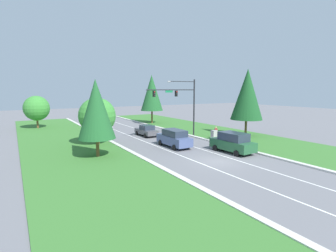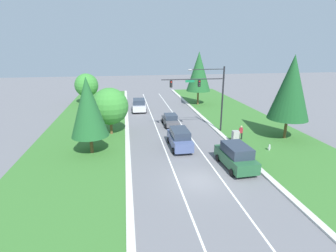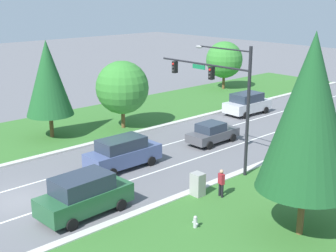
{
  "view_description": "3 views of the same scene",
  "coord_description": "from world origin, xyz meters",
  "px_view_note": "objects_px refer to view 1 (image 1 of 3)",
  "views": [
    {
      "loc": [
        -16.13,
        -18.16,
        6.64
      ],
      "look_at": [
        1.31,
        11.23,
        1.89
      ],
      "focal_mm": 28.0,
      "sensor_mm": 36.0,
      "label": 1
    },
    {
      "loc": [
        -5.52,
        -18.21,
        10.35
      ],
      "look_at": [
        -0.89,
        10.61,
        1.43
      ],
      "focal_mm": 28.0,
      "sensor_mm": 36.0,
      "label": 2
    },
    {
      "loc": [
        22.95,
        -9.88,
        11.1
      ],
      "look_at": [
        -2.32,
        13.25,
        1.24
      ],
      "focal_mm": 50.0,
      "sensor_mm": 36.0,
      "label": 3
    }
  ],
  "objects_px": {
    "traffic_signal_mast": "(182,99)",
    "forest_suv": "(233,142)",
    "utility_cabinet": "(214,136)",
    "conifer_near_right_tree": "(152,93)",
    "silver_suv": "(102,124)",
    "oak_near_left_tree": "(97,116)",
    "slate_blue_suv": "(174,138)",
    "conifer_mid_left_tree": "(96,109)",
    "fire_hydrant": "(244,140)",
    "pedestrian": "(216,132)",
    "graphite_sedan": "(146,131)",
    "oak_far_left_tree": "(37,108)",
    "conifer_far_right_tree": "(247,94)"
  },
  "relations": [
    {
      "from": "silver_suv",
      "to": "oak_far_left_tree",
      "type": "relative_size",
      "value": 0.85
    },
    {
      "from": "slate_blue_suv",
      "to": "fire_hydrant",
      "type": "relative_size",
      "value": 7.28
    },
    {
      "from": "slate_blue_suv",
      "to": "silver_suv",
      "type": "height_order",
      "value": "slate_blue_suv"
    },
    {
      "from": "conifer_near_right_tree",
      "to": "oak_near_left_tree",
      "type": "relative_size",
      "value": 1.66
    },
    {
      "from": "fire_hydrant",
      "to": "conifer_mid_left_tree",
      "type": "xyz_separation_m",
      "value": [
        -17.95,
        2.24,
        4.42
      ]
    },
    {
      "from": "graphite_sedan",
      "to": "conifer_far_right_tree",
      "type": "bearing_deg",
      "value": -31.96
    },
    {
      "from": "silver_suv",
      "to": "oak_near_left_tree",
      "type": "distance_m",
      "value": 12.46
    },
    {
      "from": "fire_hydrant",
      "to": "conifer_mid_left_tree",
      "type": "relative_size",
      "value": 0.09
    },
    {
      "from": "utility_cabinet",
      "to": "pedestrian",
      "type": "xyz_separation_m",
      "value": [
        1.01,
        0.84,
        0.24
      ]
    },
    {
      "from": "silver_suv",
      "to": "conifer_mid_left_tree",
      "type": "height_order",
      "value": "conifer_mid_left_tree"
    },
    {
      "from": "traffic_signal_mast",
      "to": "conifer_far_right_tree",
      "type": "height_order",
      "value": "conifer_far_right_tree"
    },
    {
      "from": "traffic_signal_mast",
      "to": "utility_cabinet",
      "type": "xyz_separation_m",
      "value": [
        2.25,
        -4.35,
        -4.66
      ]
    },
    {
      "from": "traffic_signal_mast",
      "to": "utility_cabinet",
      "type": "distance_m",
      "value": 6.77
    },
    {
      "from": "traffic_signal_mast",
      "to": "oak_near_left_tree",
      "type": "bearing_deg",
      "value": 175.7
    },
    {
      "from": "silver_suv",
      "to": "conifer_near_right_tree",
      "type": "distance_m",
      "value": 12.45
    },
    {
      "from": "utility_cabinet",
      "to": "traffic_signal_mast",
      "type": "bearing_deg",
      "value": 117.33
    },
    {
      "from": "utility_cabinet",
      "to": "conifer_mid_left_tree",
      "type": "distance_m",
      "value": 15.95
    },
    {
      "from": "slate_blue_suv",
      "to": "pedestrian",
      "type": "bearing_deg",
      "value": 9.34
    },
    {
      "from": "conifer_near_right_tree",
      "to": "conifer_far_right_tree",
      "type": "distance_m",
      "value": 20.22
    },
    {
      "from": "conifer_near_right_tree",
      "to": "conifer_mid_left_tree",
      "type": "bearing_deg",
      "value": -128.91
    },
    {
      "from": "forest_suv",
      "to": "conifer_mid_left_tree",
      "type": "xyz_separation_m",
      "value": [
        -12.96,
        5.31,
        3.69
      ]
    },
    {
      "from": "traffic_signal_mast",
      "to": "forest_suv",
      "type": "relative_size",
      "value": 1.61
    },
    {
      "from": "forest_suv",
      "to": "utility_cabinet",
      "type": "xyz_separation_m",
      "value": [
        2.46,
        5.85,
        -0.38
      ]
    },
    {
      "from": "graphite_sedan",
      "to": "fire_hydrant",
      "type": "distance_m",
      "value": 13.6
    },
    {
      "from": "forest_suv",
      "to": "conifer_mid_left_tree",
      "type": "distance_m",
      "value": 14.48
    },
    {
      "from": "forest_suv",
      "to": "fire_hydrant",
      "type": "height_order",
      "value": "forest_suv"
    },
    {
      "from": "fire_hydrant",
      "to": "conifer_near_right_tree",
      "type": "height_order",
      "value": "conifer_near_right_tree"
    },
    {
      "from": "traffic_signal_mast",
      "to": "forest_suv",
      "type": "distance_m",
      "value": 11.07
    },
    {
      "from": "traffic_signal_mast",
      "to": "silver_suv",
      "type": "height_order",
      "value": "traffic_signal_mast"
    },
    {
      "from": "graphite_sedan",
      "to": "pedestrian",
      "type": "relative_size",
      "value": 2.58
    },
    {
      "from": "silver_suv",
      "to": "oak_far_left_tree",
      "type": "xyz_separation_m",
      "value": [
        -9.14,
        7.16,
        2.47
      ]
    },
    {
      "from": "conifer_mid_left_tree",
      "to": "fire_hydrant",
      "type": "bearing_deg",
      "value": -7.1
    },
    {
      "from": "utility_cabinet",
      "to": "oak_far_left_tree",
      "type": "distance_m",
      "value": 30.6
    },
    {
      "from": "silver_suv",
      "to": "oak_far_left_tree",
      "type": "height_order",
      "value": "oak_far_left_tree"
    },
    {
      "from": "forest_suv",
      "to": "graphite_sedan",
      "type": "xyz_separation_m",
      "value": [
        -3.54,
        13.65,
        -0.29
      ]
    },
    {
      "from": "oak_far_left_tree",
      "to": "silver_suv",
      "type": "bearing_deg",
      "value": -38.06
    },
    {
      "from": "pedestrian",
      "to": "graphite_sedan",
      "type": "bearing_deg",
      "value": -28.42
    },
    {
      "from": "fire_hydrant",
      "to": "conifer_far_right_tree",
      "type": "relative_size",
      "value": 0.07
    },
    {
      "from": "forest_suv",
      "to": "fire_hydrant",
      "type": "xyz_separation_m",
      "value": [
        4.99,
        3.07,
        -0.73
      ]
    },
    {
      "from": "fire_hydrant",
      "to": "oak_near_left_tree",
      "type": "distance_m",
      "value": 18.41
    },
    {
      "from": "conifer_near_right_tree",
      "to": "oak_near_left_tree",
      "type": "bearing_deg",
      "value": -135.24
    },
    {
      "from": "graphite_sedan",
      "to": "conifer_near_right_tree",
      "type": "distance_m",
      "value": 15.11
    },
    {
      "from": "forest_suv",
      "to": "oak_far_left_tree",
      "type": "xyz_separation_m",
      "value": [
        -16.43,
        29.76,
        2.42
      ]
    },
    {
      "from": "oak_near_left_tree",
      "to": "oak_far_left_tree",
      "type": "bearing_deg",
      "value": 105.38
    },
    {
      "from": "forest_suv",
      "to": "oak_far_left_tree",
      "type": "distance_m",
      "value": 34.08
    },
    {
      "from": "slate_blue_suv",
      "to": "conifer_near_right_tree",
      "type": "height_order",
      "value": "conifer_near_right_tree"
    },
    {
      "from": "slate_blue_suv",
      "to": "pedestrian",
      "type": "relative_size",
      "value": 3.01
    },
    {
      "from": "utility_cabinet",
      "to": "oak_far_left_tree",
      "type": "xyz_separation_m",
      "value": [
        -18.89,
        23.91,
        2.79
      ]
    },
    {
      "from": "conifer_near_right_tree",
      "to": "silver_suv",
      "type": "bearing_deg",
      "value": -163.33
    },
    {
      "from": "oak_near_left_tree",
      "to": "conifer_near_right_tree",
      "type": "bearing_deg",
      "value": 44.76
    }
  ]
}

